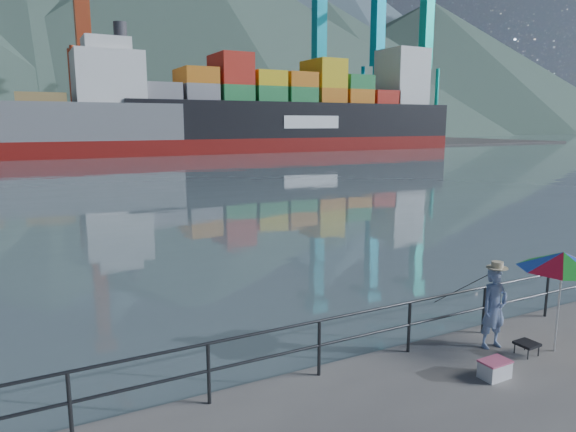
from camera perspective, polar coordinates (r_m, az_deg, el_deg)
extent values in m
cube|color=slate|center=(135.61, -25.44, 7.47)|extent=(500.00, 280.00, 0.00)
cube|color=#514F4C|center=(99.72, -18.77, 7.26)|extent=(200.00, 40.00, 0.40)
cylinder|color=#2D3033|center=(9.51, 8.77, -10.40)|extent=(22.00, 0.05, 0.05)
cylinder|color=#2D3033|center=(9.68, 8.70, -12.90)|extent=(22.00, 0.05, 0.05)
cube|color=#2D3033|center=(9.70, 8.69, -13.17)|extent=(22.00, 0.06, 1.00)
cone|color=#385147|center=(212.59, -27.06, 17.23)|extent=(282.88, 282.88, 68.00)
cone|color=#385147|center=(227.93, -11.10, 19.11)|extent=(332.80, 332.80, 80.00)
cone|color=#385147|center=(260.03, 4.21, 16.15)|extent=(257.92, 257.92, 62.00)
cone|color=#385147|center=(306.46, 15.36, 15.68)|extent=(291.20, 291.20, 70.00)
cube|color=orange|center=(98.64, -18.81, 9.50)|extent=(6.00, 2.40, 7.80)
cube|color=#194CA5|center=(99.87, -15.04, 8.95)|extent=(6.00, 2.40, 5.20)
cube|color=#194CA5|center=(101.49, -11.41, 9.11)|extent=(6.00, 2.40, 5.20)
cube|color=#267F3F|center=(103.47, -7.93, 9.95)|extent=(6.00, 2.40, 7.80)
cube|color=#194CA5|center=(105.84, -4.57, 10.02)|extent=(6.00, 2.40, 7.80)
cube|color=yellow|center=(108.54, -1.36, 10.06)|extent=(6.00, 2.40, 7.80)
cube|color=#194CA5|center=(111.57, 1.68, 9.40)|extent=(6.00, 2.40, 5.20)
cube|color=red|center=(114.88, 4.56, 9.39)|extent=(6.00, 2.40, 5.20)
cube|color=red|center=(118.47, 7.25, 8.74)|extent=(6.00, 2.40, 2.60)
cube|color=#267F3F|center=(101.65, -18.99, 8.03)|extent=(6.00, 2.40, 2.60)
cube|color=#267F3F|center=(102.80, -15.41, 8.96)|extent=(6.00, 2.40, 5.20)
cube|color=#267F3F|center=(104.37, -11.88, 9.12)|extent=(6.00, 2.40, 5.20)
cube|color=gray|center=(106.35, -8.45, 8.55)|extent=(6.00, 2.40, 2.60)
cube|color=#267F3F|center=(108.65, -5.17, 8.65)|extent=(6.00, 2.40, 2.60)
cube|color=gray|center=(111.24, -2.05, 10.06)|extent=(6.00, 2.40, 7.80)
cube|color=#267F3F|center=(114.23, 0.94, 8.77)|extent=(6.00, 2.40, 2.60)
cube|color=orange|center=(117.42, 3.78, 10.06)|extent=(6.00, 2.40, 7.80)
cube|color=yellow|center=(120.93, 6.44, 9.41)|extent=(6.00, 2.40, 5.20)
imported|color=#204E9B|center=(10.89, 21.92, -9.49)|extent=(0.61, 0.43, 1.59)
cylinder|color=white|center=(11.17, 27.84, -8.88)|extent=(0.04, 0.04, 1.80)
cone|color=green|center=(10.92, 28.23, -4.39)|extent=(1.86, 1.86, 0.33)
cube|color=black|center=(10.99, 25.02, -12.73)|extent=(0.39, 0.39, 0.05)
cube|color=#2D3033|center=(11.04, 24.97, -13.32)|extent=(0.32, 0.32, 0.20)
cube|color=silver|center=(9.91, 21.97, -15.57)|extent=(0.50, 0.34, 0.29)
cylinder|color=black|center=(11.81, 18.41, -11.82)|extent=(0.13, 1.63, 1.15)
cube|color=silver|center=(77.42, -19.38, 14.29)|extent=(9.00, 7.42, 7.00)
cube|color=maroon|center=(87.65, 1.05, 7.95)|extent=(57.62, 9.60, 2.50)
cube|color=black|center=(87.58, 1.05, 10.59)|extent=(57.62, 9.60, 5.60)
cube|color=silver|center=(100.24, 12.52, 14.78)|extent=(7.00, 7.68, 10.00)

